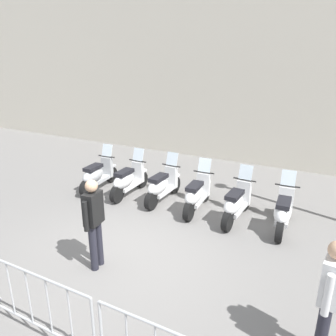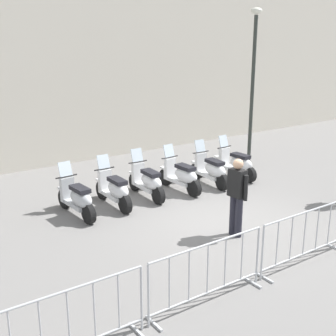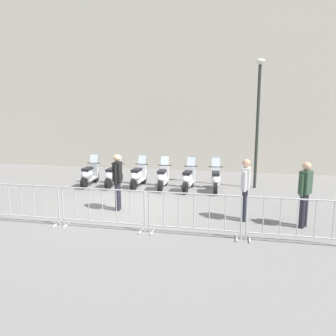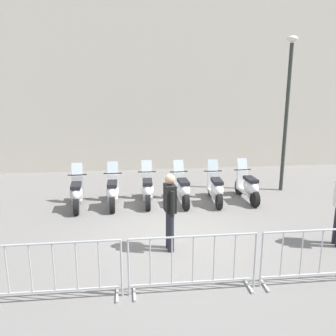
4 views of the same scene
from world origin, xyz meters
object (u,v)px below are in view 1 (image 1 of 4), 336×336
at_px(motorcycle_0, 97,175).
at_px(motorcycle_4, 236,203).
at_px(barrier_segment_2, 30,303).
at_px(motorcycle_1, 128,180).
at_px(motorcycle_2, 162,186).
at_px(motorcycle_5, 283,211).
at_px(motorcycle_3, 197,194).
at_px(officer_by_barriers, 94,219).
at_px(officer_mid_plaza, 329,296).

height_order(motorcycle_0, motorcycle_4, same).
bearing_deg(barrier_segment_2, motorcycle_0, 114.21).
height_order(motorcycle_1, motorcycle_2, same).
distance_m(motorcycle_1, motorcycle_5, 4.15).
bearing_deg(motorcycle_3, officer_by_barriers, -108.94).
height_order(motorcycle_4, motorcycle_5, same).
distance_m(motorcycle_0, motorcycle_3, 3.11).
relative_size(motorcycle_1, motorcycle_4, 1.00).
bearing_deg(motorcycle_3, motorcycle_2, 169.62).
bearing_deg(motorcycle_3, motorcycle_5, -4.43).
distance_m(motorcycle_4, officer_mid_plaza, 3.80).
bearing_deg(barrier_segment_2, motorcycle_1, 103.30).
height_order(motorcycle_3, barrier_segment_2, motorcycle_3).
xyz_separation_m(motorcycle_0, motorcycle_3, (3.10, -0.24, 0.00)).
relative_size(motorcycle_4, barrier_segment_2, 0.76).
bearing_deg(motorcycle_5, officer_by_barriers, -138.12).
relative_size(motorcycle_3, barrier_segment_2, 0.76).
bearing_deg(motorcycle_0, motorcycle_1, -1.80).
relative_size(motorcycle_2, motorcycle_5, 1.00).
relative_size(barrier_segment_2, officer_mid_plaza, 1.31).
height_order(officer_mid_plaza, officer_by_barriers, same).
distance_m(motorcycle_5, officer_by_barriers, 4.15).
height_order(motorcycle_0, officer_by_barriers, officer_by_barriers).
height_order(motorcycle_2, officer_mid_plaza, officer_mid_plaza).
distance_m(motorcycle_4, barrier_segment_2, 4.84).
distance_m(barrier_segment_2, officer_by_barriers, 1.72).
xyz_separation_m(motorcycle_1, motorcycle_2, (1.04, -0.02, 0.00)).
height_order(motorcycle_3, motorcycle_4, same).
bearing_deg(motorcycle_2, motorcycle_1, 178.95).
height_order(motorcycle_4, barrier_segment_2, motorcycle_4).
distance_m(motorcycle_1, officer_by_barriers, 3.34).
distance_m(motorcycle_2, motorcycle_4, 2.08).
xyz_separation_m(motorcycle_1, motorcycle_5, (4.14, -0.37, 0.00)).
bearing_deg(motorcycle_1, barrier_segment_2, -76.70).
distance_m(motorcycle_1, motorcycle_2, 1.04).
relative_size(motorcycle_1, officer_mid_plaza, 1.00).
bearing_deg(barrier_segment_2, motorcycle_3, 78.39).
bearing_deg(officer_mid_plaza, motorcycle_5, 101.98).
relative_size(motorcycle_4, officer_mid_plaza, 1.00).
xyz_separation_m(motorcycle_2, motorcycle_5, (3.10, -0.35, 0.00)).
height_order(barrier_segment_2, officer_mid_plaza, officer_mid_plaza).
bearing_deg(barrier_segment_2, motorcycle_4, 66.14).
xyz_separation_m(motorcycle_2, motorcycle_3, (1.03, -0.19, 0.00)).
xyz_separation_m(motorcycle_0, officer_by_barriers, (2.10, -3.15, 0.53)).
bearing_deg(motorcycle_4, barrier_segment_2, -113.86).
xyz_separation_m(motorcycle_1, motorcycle_3, (2.07, -0.21, 0.00)).
bearing_deg(motorcycle_4, motorcycle_5, -1.15).
relative_size(motorcycle_2, motorcycle_4, 1.00).
bearing_deg(motorcycle_0, motorcycle_2, -1.42).
relative_size(motorcycle_1, barrier_segment_2, 0.76).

